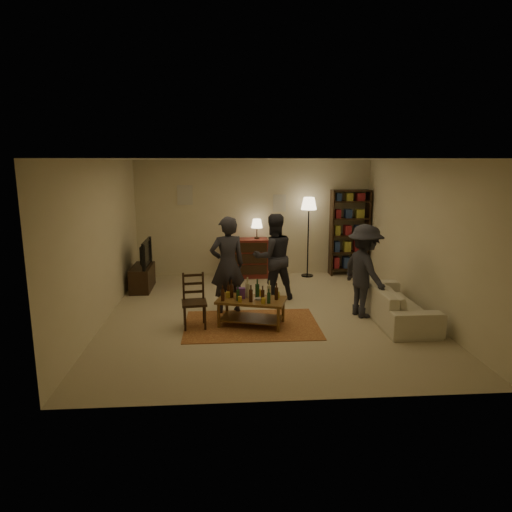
{
  "coord_description": "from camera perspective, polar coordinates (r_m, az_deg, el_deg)",
  "views": [
    {
      "loc": [
        -0.72,
        -7.7,
        2.67
      ],
      "look_at": [
        -0.16,
        0.1,
        1.04
      ],
      "focal_mm": 32.0,
      "sensor_mm": 36.0,
      "label": 1
    }
  ],
  "objects": [
    {
      "name": "coffee_table",
      "position": [
        7.53,
        -0.62,
        -5.75
      ],
      "size": [
        1.23,
        0.89,
        0.79
      ],
      "rotation": [
        0.0,
        0.0,
        -0.29
      ],
      "color": "brown",
      "rests_on": "ground"
    },
    {
      "name": "sofa",
      "position": [
        8.21,
        17.0,
        -5.51
      ],
      "size": [
        0.81,
        2.08,
        0.61
      ],
      "primitive_type": "imported",
      "rotation": [
        0.0,
        0.0,
        1.57
      ],
      "color": "beige",
      "rests_on": "ground"
    },
    {
      "name": "rug",
      "position": [
        7.66,
        -0.57,
        -8.59
      ],
      "size": [
        2.2,
        1.5,
        0.01
      ],
      "primitive_type": "cube",
      "color": "brown",
      "rests_on": "ground"
    },
    {
      "name": "dining_chair",
      "position": [
        7.52,
        -7.76,
        -5.32
      ],
      "size": [
        0.44,
        0.44,
        0.91
      ],
      "rotation": [
        0.0,
        0.0,
        0.12
      ],
      "color": "black",
      "rests_on": "ground"
    },
    {
      "name": "bookshelf",
      "position": [
        11.01,
        11.58,
        3.0
      ],
      "size": [
        0.9,
        0.34,
        2.02
      ],
      "color": "black",
      "rests_on": "ground"
    },
    {
      "name": "person_right",
      "position": [
        8.86,
        2.18,
        -0.12
      ],
      "size": [
        0.95,
        0.82,
        1.69
      ],
      "primitive_type": "imported",
      "rotation": [
        0.0,
        0.0,
        3.38
      ],
      "color": "#26262E",
      "rests_on": "ground"
    },
    {
      "name": "person_left",
      "position": [
        8.08,
        -3.59,
        -1.14
      ],
      "size": [
        0.72,
        0.57,
        1.73
      ],
      "primitive_type": "imported",
      "rotation": [
        0.0,
        0.0,
        3.41
      ],
      "color": "#26252D",
      "rests_on": "ground"
    },
    {
      "name": "dresser",
      "position": [
        10.65,
        -1.19,
        -0.1
      ],
      "size": [
        1.0,
        0.5,
        1.36
      ],
      "color": "maroon",
      "rests_on": "ground"
    },
    {
      "name": "tv_stand",
      "position": [
        9.92,
        -14.02,
        -1.89
      ],
      "size": [
        0.4,
        1.0,
        1.06
      ],
      "color": "black",
      "rests_on": "ground"
    },
    {
      "name": "room_shell",
      "position": [
        10.71,
        -3.75,
        7.18
      ],
      "size": [
        6.0,
        6.0,
        6.0
      ],
      "color": "beige",
      "rests_on": "ground"
    },
    {
      "name": "floor_lamp",
      "position": [
        10.59,
        6.61,
        5.83
      ],
      "size": [
        0.36,
        0.36,
        1.86
      ],
      "color": "black",
      "rests_on": "ground"
    },
    {
      "name": "floor",
      "position": [
        8.18,
        1.17,
        -7.28
      ],
      "size": [
        6.0,
        6.0,
        0.0
      ],
      "primitive_type": "plane",
      "color": "#C6B793",
      "rests_on": "ground"
    },
    {
      "name": "person_by_sofa",
      "position": [
        8.09,
        13.41,
        -1.83
      ],
      "size": [
        0.89,
        1.18,
        1.62
      ],
      "primitive_type": "imported",
      "rotation": [
        0.0,
        0.0,
        1.88
      ],
      "color": "#27272F",
      "rests_on": "ground"
    }
  ]
}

